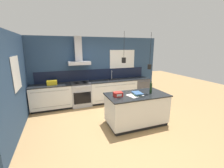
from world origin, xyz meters
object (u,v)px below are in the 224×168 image
Objects in this scene: red_supply_box at (118,94)px; yellow_toolbox at (52,83)px; dishwasher at (140,88)px; bottle_on_island at (151,88)px; oven_range at (81,94)px; book_stack at (137,94)px.

red_supply_box is 2.63m from yellow_toolbox.
red_supply_box reaches higher than dishwasher.
dishwasher is at bearing 66.86° from bottle_on_island.
dishwasher is (2.59, 0.00, -0.00)m from oven_range.
bottle_on_island is at bearing -50.29° from oven_range.
bottle_on_island is at bearing -113.14° from dishwasher.
yellow_toolbox is (-2.70, 2.06, -0.07)m from bottle_on_island.
bottle_on_island is 1.01m from red_supply_box.
bottle_on_island reaches higher than book_stack.
oven_range is at bearing -179.91° from dishwasher.
dishwasher is at bearing 0.09° from oven_range.
yellow_toolbox reaches higher than dishwasher.
oven_range is 3.91× the size of red_supply_box.
bottle_on_island is at bearing 1.45° from book_stack.
bottle_on_island is 1.06× the size of yellow_toolbox.
dishwasher is 2.32m from bottle_on_island.
book_stack is at bearing -178.55° from bottle_on_island.
red_supply_box is at bearing 176.90° from bottle_on_island.
book_stack is at bearing -58.68° from oven_range.
oven_range is 2.57× the size of book_stack.
yellow_toolbox is at bearing 179.75° from oven_range.
bottle_on_island is at bearing -3.10° from red_supply_box.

